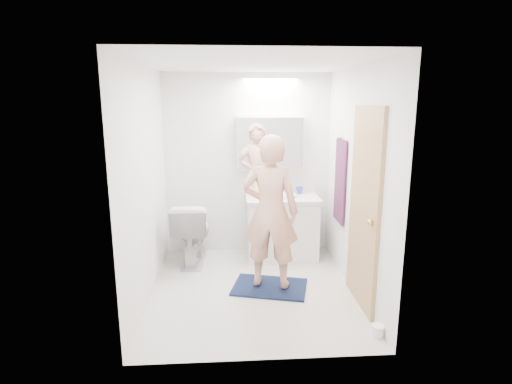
{
  "coord_description": "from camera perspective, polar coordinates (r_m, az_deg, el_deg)",
  "views": [
    {
      "loc": [
        -0.24,
        -4.12,
        2.03
      ],
      "look_at": [
        0.05,
        0.25,
        1.05
      ],
      "focal_mm": 28.37,
      "sensor_mm": 36.0,
      "label": 1
    }
  ],
  "objects": [
    {
      "name": "sink_basin",
      "position": [
        5.29,
        3.71,
        -0.45
      ],
      "size": [
        0.36,
        0.36,
        0.03
      ],
      "primitive_type": "cylinder",
      "color": "white",
      "rests_on": "countertop"
    },
    {
      "name": "door_knob",
      "position": [
        3.85,
        15.83,
        -4.17
      ],
      "size": [
        0.06,
        0.06,
        0.06
      ],
      "primitive_type": "sphere",
      "color": "gold",
      "rests_on": "door"
    },
    {
      "name": "wall_front",
      "position": [
        2.99,
        0.94,
        -3.49
      ],
      "size": [
        2.5,
        0.0,
        2.5
      ],
      "primitive_type": "plane",
      "rotation": [
        -1.57,
        0.0,
        0.0
      ],
      "color": "white",
      "rests_on": "floor"
    },
    {
      "name": "soap_bottle_b",
      "position": [
        5.4,
        1.3,
        0.57
      ],
      "size": [
        0.1,
        0.1,
        0.16
      ],
      "primitive_type": "imported",
      "rotation": [
        0.0,
        0.0,
        -0.48
      ],
      "color": "#547DB4",
      "rests_on": "countertop"
    },
    {
      "name": "faucet",
      "position": [
        5.46,
        3.46,
        0.67
      ],
      "size": [
        0.02,
        0.02,
        0.16
      ],
      "primitive_type": "cylinder",
      "color": "silver",
      "rests_on": "countertop"
    },
    {
      "name": "toilet_paper_roll",
      "position": [
        3.93,
        16.82,
        -18.21
      ],
      "size": [
        0.11,
        0.11,
        0.1
      ],
      "primitive_type": "cylinder",
      "color": "white",
      "rests_on": "floor"
    },
    {
      "name": "mirror_panel",
      "position": [
        5.27,
        2.12,
        6.85
      ],
      "size": [
        0.84,
        0.01,
        0.66
      ],
      "primitive_type": "cube",
      "color": "silver",
      "rests_on": "medicine_cabinet"
    },
    {
      "name": "bath_rug",
      "position": [
        4.63,
        1.95,
        -13.24
      ],
      "size": [
        0.91,
        0.73,
        0.02
      ],
      "primitive_type": "cube",
      "rotation": [
        0.0,
        0.0,
        -0.25
      ],
      "color": "#121938",
      "rests_on": "floor"
    },
    {
      "name": "wall_left",
      "position": [
        4.29,
        -15.3,
        1.0
      ],
      "size": [
        0.0,
        2.5,
        2.5
      ],
      "primitive_type": "plane",
      "rotation": [
        1.57,
        0.0,
        1.57
      ],
      "color": "white",
      "rests_on": "floor"
    },
    {
      "name": "wall_back",
      "position": [
        5.44,
        -1.22,
        3.84
      ],
      "size": [
        2.5,
        0.0,
        2.5
      ],
      "primitive_type": "plane",
      "rotation": [
        1.57,
        0.0,
        0.0
      ],
      "color": "white",
      "rests_on": "floor"
    },
    {
      "name": "toilet",
      "position": [
        5.25,
        -9.0,
        -5.59
      ],
      "size": [
        0.49,
        0.81,
        0.81
      ],
      "primitive_type": "imported",
      "rotation": [
        0.0,
        0.0,
        3.09
      ],
      "color": "white",
      "rests_on": "floor"
    },
    {
      "name": "toothbrush_cup",
      "position": [
        5.45,
        6.15,
        0.22
      ],
      "size": [
        0.11,
        0.11,
        0.09
      ],
      "primitive_type": "imported",
      "rotation": [
        0.0,
        0.0,
        0.1
      ],
      "color": "#3E46BC",
      "rests_on": "countertop"
    },
    {
      "name": "countertop",
      "position": [
        5.27,
        3.75,
        -0.89
      ],
      "size": [
        0.95,
        0.58,
        0.04
      ],
      "primitive_type": "cube",
      "color": "white",
      "rests_on": "vanity_cabinet"
    },
    {
      "name": "person",
      "position": [
        4.32,
        2.04,
        -2.84
      ],
      "size": [
        0.69,
        0.54,
        1.66
      ],
      "primitive_type": "imported",
      "rotation": [
        0.0,
        0.0,
        2.89
      ],
      "color": "#E09D86",
      "rests_on": "bath_rug"
    },
    {
      "name": "towel",
      "position": [
        4.94,
        11.76,
        1.5
      ],
      "size": [
        0.02,
        0.42,
        1.0
      ],
      "primitive_type": "cube",
      "color": "#13213E",
      "rests_on": "wall_right"
    },
    {
      "name": "towel_hook",
      "position": [
        4.86,
        11.89,
        7.52
      ],
      "size": [
        0.07,
        0.02,
        0.02
      ],
      "primitive_type": "cylinder",
      "rotation": [
        0.0,
        1.57,
        0.0
      ],
      "color": "silver",
      "rests_on": "wall_right"
    },
    {
      "name": "door",
      "position": [
        4.12,
        15.02,
        -2.3
      ],
      "size": [
        0.04,
        0.8,
        2.0
      ],
      "primitive_type": "cube",
      "color": "tan",
      "rests_on": "wall_right"
    },
    {
      "name": "ceiling",
      "position": [
        4.14,
        -0.49,
        17.75
      ],
      "size": [
        2.5,
        2.5,
        0.0
      ],
      "primitive_type": "plane",
      "rotation": [
        3.14,
        0.0,
        0.0
      ],
      "color": "white",
      "rests_on": "floor"
    },
    {
      "name": "soap_bottle_a",
      "position": [
        5.36,
        0.02,
        0.87
      ],
      "size": [
        0.09,
        0.09,
        0.24
      ],
      "primitive_type": "imported",
      "rotation": [
        0.0,
        0.0,
        0.01
      ],
      "color": "beige",
      "rests_on": "countertop"
    },
    {
      "name": "wall_right",
      "position": [
        4.41,
        13.98,
        1.39
      ],
      "size": [
        0.0,
        2.5,
        2.5
      ],
      "primitive_type": "plane",
      "rotation": [
        1.57,
        0.0,
        -1.57
      ],
      "color": "white",
      "rests_on": "floor"
    },
    {
      "name": "medicine_cabinet",
      "position": [
        5.34,
        2.04,
        6.93
      ],
      "size": [
        0.88,
        0.14,
        0.7
      ],
      "primitive_type": "cube",
      "color": "white",
      "rests_on": "wall_back"
    },
    {
      "name": "floor",
      "position": [
        4.6,
        -0.43,
        -13.59
      ],
      "size": [
        2.5,
        2.5,
        0.0
      ],
      "primitive_type": "plane",
      "color": "silver",
      "rests_on": "ground"
    },
    {
      "name": "vanity_cabinet",
      "position": [
        5.38,
        3.68,
        -5.14
      ],
      "size": [
        0.9,
        0.55,
        0.78
      ],
      "primitive_type": "cube",
      "color": "white",
      "rests_on": "floor"
    }
  ]
}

